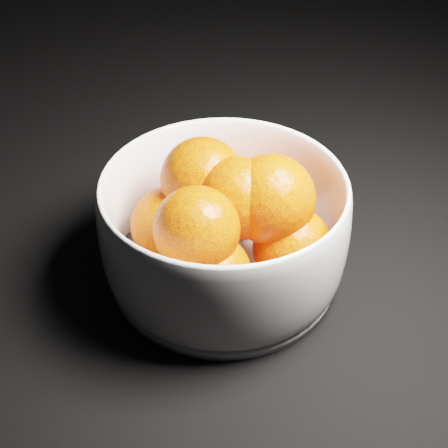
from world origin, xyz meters
name	(u,v)px	position (x,y,z in m)	size (l,w,h in m)	color
bowl	(224,229)	(0.25, -0.25, 0.06)	(0.25, 0.25, 0.12)	silver
orange_pile	(228,216)	(0.25, -0.25, 0.08)	(0.18, 0.18, 0.13)	#FF4B0B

